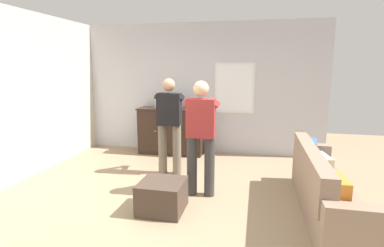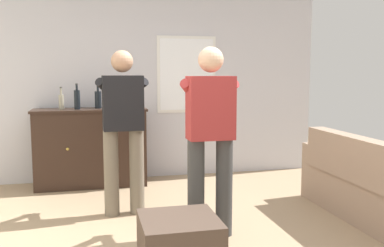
{
  "view_description": "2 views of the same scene",
  "coord_description": "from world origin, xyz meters",
  "px_view_note": "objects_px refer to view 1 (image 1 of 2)",
  "views": [
    {
      "loc": [
        1.18,
        -3.81,
        1.86
      ],
      "look_at": [
        0.26,
        0.4,
        1.05
      ],
      "focal_mm": 28.0,
      "sensor_mm": 36.0,
      "label": 1
    },
    {
      "loc": [
        -0.58,
        -3.27,
        1.47
      ],
      "look_at": [
        0.28,
        0.42,
        1.01
      ],
      "focal_mm": 40.0,
      "sensor_mm": 36.0,
      "label": 2
    }
  ],
  "objects_px": {
    "person_standing_left": "(169,122)",
    "bottle_liquor_amber": "(176,103)",
    "person_standing_right": "(201,133)",
    "couch": "(322,189)",
    "ottoman": "(162,196)",
    "bottle_wine_green": "(155,103)",
    "bottle_spirits_clear": "(163,102)",
    "sideboard_cabinet": "(171,131)"
  },
  "relations": [
    {
      "from": "bottle_liquor_amber",
      "to": "person_standing_right",
      "type": "relative_size",
      "value": 0.18
    },
    {
      "from": "couch",
      "to": "bottle_liquor_amber",
      "type": "xyz_separation_m",
      "value": [
        -2.55,
        2.29,
        0.78
      ]
    },
    {
      "from": "person_standing_right",
      "to": "couch",
      "type": "bearing_deg",
      "value": -8.73
    },
    {
      "from": "couch",
      "to": "ottoman",
      "type": "relative_size",
      "value": 4.24
    },
    {
      "from": "bottle_liquor_amber",
      "to": "ottoman",
      "type": "bearing_deg",
      "value": -78.75
    },
    {
      "from": "person_standing_right",
      "to": "bottle_spirits_clear",
      "type": "bearing_deg",
      "value": 121.35
    },
    {
      "from": "sideboard_cabinet",
      "to": "bottle_liquor_amber",
      "type": "bearing_deg",
      "value": 24.89
    },
    {
      "from": "bottle_liquor_amber",
      "to": "bottle_spirits_clear",
      "type": "xyz_separation_m",
      "value": [
        -0.26,
        -0.1,
        0.01
      ]
    },
    {
      "from": "bottle_spirits_clear",
      "to": "person_standing_left",
      "type": "relative_size",
      "value": 0.19
    },
    {
      "from": "bottle_wine_green",
      "to": "bottle_spirits_clear",
      "type": "bearing_deg",
      "value": -9.15
    },
    {
      "from": "sideboard_cabinet",
      "to": "bottle_wine_green",
      "type": "xyz_separation_m",
      "value": [
        -0.34,
        -0.02,
        0.6
      ]
    },
    {
      "from": "sideboard_cabinet",
      "to": "bottle_spirits_clear",
      "type": "xyz_separation_m",
      "value": [
        -0.15,
        -0.05,
        0.63
      ]
    },
    {
      "from": "person_standing_right",
      "to": "sideboard_cabinet",
      "type": "bearing_deg",
      "value": 117.4
    },
    {
      "from": "sideboard_cabinet",
      "to": "person_standing_right",
      "type": "xyz_separation_m",
      "value": [
        1.03,
        -1.99,
        0.44
      ]
    },
    {
      "from": "couch",
      "to": "person_standing_right",
      "type": "bearing_deg",
      "value": 171.27
    },
    {
      "from": "bottle_liquor_amber",
      "to": "sideboard_cabinet",
      "type": "bearing_deg",
      "value": -155.11
    },
    {
      "from": "ottoman",
      "to": "bottle_liquor_amber",
      "type": "bearing_deg",
      "value": 101.25
    },
    {
      "from": "ottoman",
      "to": "person_standing_right",
      "type": "height_order",
      "value": "person_standing_right"
    },
    {
      "from": "sideboard_cabinet",
      "to": "person_standing_right",
      "type": "distance_m",
      "value": 2.29
    },
    {
      "from": "bottle_spirits_clear",
      "to": "ottoman",
      "type": "height_order",
      "value": "bottle_spirits_clear"
    },
    {
      "from": "sideboard_cabinet",
      "to": "bottle_liquor_amber",
      "type": "xyz_separation_m",
      "value": [
        0.11,
        0.05,
        0.61
      ]
    },
    {
      "from": "ottoman",
      "to": "person_standing_right",
      "type": "xyz_separation_m",
      "value": [
        0.4,
        0.61,
        0.74
      ]
    },
    {
      "from": "couch",
      "to": "bottle_liquor_amber",
      "type": "height_order",
      "value": "bottle_liquor_amber"
    },
    {
      "from": "couch",
      "to": "bottle_wine_green",
      "type": "relative_size",
      "value": 8.6
    },
    {
      "from": "bottle_wine_green",
      "to": "person_standing_right",
      "type": "distance_m",
      "value": 2.41
    },
    {
      "from": "bottle_liquor_amber",
      "to": "couch",
      "type": "bearing_deg",
      "value": -41.89
    },
    {
      "from": "couch",
      "to": "person_standing_left",
      "type": "xyz_separation_m",
      "value": [
        -2.33,
        1.02,
        0.6
      ]
    },
    {
      "from": "bottle_wine_green",
      "to": "person_standing_left",
      "type": "relative_size",
      "value": 0.17
    },
    {
      "from": "sideboard_cabinet",
      "to": "bottle_wine_green",
      "type": "distance_m",
      "value": 0.69
    },
    {
      "from": "bottle_spirits_clear",
      "to": "person_standing_right",
      "type": "height_order",
      "value": "person_standing_right"
    },
    {
      "from": "couch",
      "to": "sideboard_cabinet",
      "type": "height_order",
      "value": "sideboard_cabinet"
    },
    {
      "from": "person_standing_left",
      "to": "person_standing_right",
      "type": "bearing_deg",
      "value": -47.82
    },
    {
      "from": "bottle_liquor_amber",
      "to": "bottle_spirits_clear",
      "type": "height_order",
      "value": "bottle_spirits_clear"
    },
    {
      "from": "person_standing_left",
      "to": "bottle_liquor_amber",
      "type": "bearing_deg",
      "value": 100.16
    },
    {
      "from": "couch",
      "to": "bottle_wine_green",
      "type": "xyz_separation_m",
      "value": [
        -3.0,
        2.22,
        0.76
      ]
    },
    {
      "from": "bottle_wine_green",
      "to": "ottoman",
      "type": "distance_m",
      "value": 2.9
    },
    {
      "from": "bottle_wine_green",
      "to": "ottoman",
      "type": "bearing_deg",
      "value": -69.32
    },
    {
      "from": "ottoman",
      "to": "person_standing_left",
      "type": "height_order",
      "value": "person_standing_left"
    },
    {
      "from": "ottoman",
      "to": "person_standing_left",
      "type": "bearing_deg",
      "value": 102.25
    },
    {
      "from": "couch",
      "to": "person_standing_left",
      "type": "distance_m",
      "value": 2.61
    },
    {
      "from": "bottle_liquor_amber",
      "to": "person_standing_left",
      "type": "relative_size",
      "value": 0.18
    },
    {
      "from": "ottoman",
      "to": "bottle_spirits_clear",
      "type": "bearing_deg",
      "value": 107.08
    }
  ]
}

